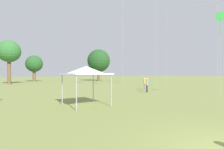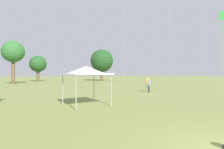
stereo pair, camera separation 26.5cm
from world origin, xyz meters
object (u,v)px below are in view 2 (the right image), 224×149
kite_4 (223,19)px  distant_tree_0 (102,61)px  person_standing_0 (147,83)px  person_standing_1 (149,84)px  distant_tree_2 (38,64)px  canopy_tent (86,71)px  distant_tree_1 (13,52)px

kite_4 → distant_tree_0: size_ratio=0.79×
person_standing_0 → kite_4: size_ratio=0.21×
person_standing_1 → distant_tree_2: size_ratio=0.22×
person_standing_1 → canopy_tent: bearing=-139.2°
distant_tree_0 → distant_tree_2: size_ratio=1.32×
person_standing_0 → distant_tree_1: 30.01m
distant_tree_0 → distant_tree_2: (-18.34, 4.04, -1.26)m
person_standing_1 → kite_4: kite_4 is taller
person_standing_0 → canopy_tent: size_ratio=0.52×
canopy_tent → distant_tree_1: distant_tree_1 is taller
distant_tree_1 → distant_tree_2: 13.05m
person_standing_1 → distant_tree_1: distant_tree_1 is taller
person_standing_1 → distant_tree_2: (-9.94, 38.20, 3.99)m
person_standing_0 → person_standing_1: (-1.86, -2.82, 0.03)m
person_standing_0 → canopy_tent: (-11.12, -7.70, 1.43)m
canopy_tent → distant_tree_2: (-0.68, 43.08, 2.59)m
person_standing_1 → distant_tree_2: 39.68m
distant_tree_1 → distant_tree_2: bearing=64.4°
person_standing_0 → kite_4: 11.53m
person_standing_0 → distant_tree_2: 37.52m
distant_tree_1 → kite_4: bearing=-61.0°
distant_tree_0 → person_standing_0: bearing=-101.8°
distant_tree_1 → person_standing_1: bearing=-59.7°
distant_tree_1 → person_standing_0: bearing=-53.8°
person_standing_1 → distant_tree_0: 35.58m
kite_4 → distant_tree_1: 38.21m
person_standing_0 → distant_tree_2: size_ratio=0.22×
kite_4 → distant_tree_2: (-12.93, 45.06, -2.14)m
kite_4 → distant_tree_2: bearing=9.9°
distant_tree_1 → distant_tree_2: size_ratio=1.25×
kite_4 → distant_tree_1: (-18.52, 33.42, -0.28)m
canopy_tent → kite_4: 13.28m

